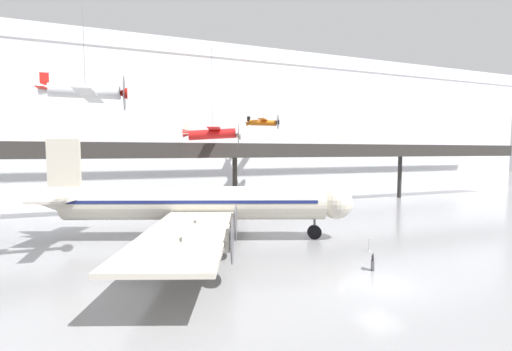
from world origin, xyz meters
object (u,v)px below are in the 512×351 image
object	(u,v)px
airliner_silver_main	(194,204)
suspended_plane_orange_highwing	(263,122)
suspended_plane_red_highwing	(212,134)
stanchion_barrier	(369,247)
suspended_plane_silver_racer	(86,92)
info_sign_pedestal	(373,264)

from	to	relation	value
airliner_silver_main	suspended_plane_orange_highwing	size ratio (longest dim) A/B	3.69
suspended_plane_red_highwing	suspended_plane_orange_highwing	world-z (taller)	suspended_plane_orange_highwing
airliner_silver_main	stanchion_barrier	xyz separation A→B (m)	(12.64, -8.71, -3.00)
stanchion_barrier	suspended_plane_silver_racer	bearing A→B (deg)	170.92
suspended_plane_orange_highwing	airliner_silver_main	bearing A→B (deg)	-94.64
suspended_plane_silver_racer	suspended_plane_orange_highwing	distance (m)	33.13
suspended_plane_red_highwing	suspended_plane_orange_highwing	bearing A→B (deg)	59.18
suspended_plane_silver_racer	info_sign_pedestal	world-z (taller)	suspended_plane_silver_racer
suspended_plane_silver_racer	stanchion_barrier	bearing A→B (deg)	-6.43
airliner_silver_main	info_sign_pedestal	distance (m)	16.20
suspended_plane_red_highwing	info_sign_pedestal	distance (m)	24.69
suspended_plane_red_highwing	info_sign_pedestal	size ratio (longest dim) A/B	9.57
suspended_plane_silver_racer	suspended_plane_orange_highwing	xyz separation A→B (m)	(22.41, 24.39, 0.52)
suspended_plane_red_highwing	info_sign_pedestal	bearing A→B (deg)	-58.28
suspended_plane_orange_highwing	info_sign_pedestal	bearing A→B (deg)	-65.58
airliner_silver_main	info_sign_pedestal	xyz separation A→B (m)	(9.94, -12.46, -2.87)
suspended_plane_silver_racer	suspended_plane_red_highwing	distance (m)	19.15
stanchion_barrier	info_sign_pedestal	xyz separation A→B (m)	(-2.70, -3.75, 0.13)
suspended_plane_silver_racer	suspended_plane_red_highwing	world-z (taller)	suspended_plane_silver_racer
airliner_silver_main	suspended_plane_orange_highwing	distance (m)	25.52
suspended_plane_silver_racer	suspended_plane_red_highwing	size ratio (longest dim) A/B	0.80
airliner_silver_main	info_sign_pedestal	size ratio (longest dim) A/B	26.70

